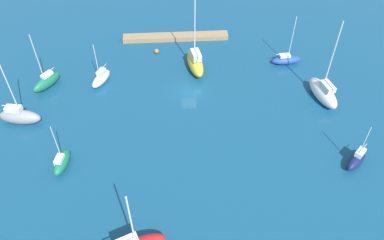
% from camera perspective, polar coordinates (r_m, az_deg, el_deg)
% --- Properties ---
extents(water, '(160.00, 160.00, 0.00)m').
position_cam_1_polar(water, '(63.21, -0.47, 4.22)').
color(water, navy).
rests_on(water, ground).
extents(pier_dock, '(20.45, 2.25, 0.88)m').
position_cam_1_polar(pier_dock, '(76.21, -2.46, 12.33)').
color(pier_dock, '#997A56').
rests_on(pier_dock, ground).
extents(sailboat_white_off_beacon, '(3.96, 7.70, 13.94)m').
position_cam_1_polar(sailboat_white_off_beacon, '(64.28, 19.07, 3.95)').
color(sailboat_white_off_beacon, white).
rests_on(sailboat_white_off_beacon, water).
extents(sailboat_green_west_end, '(4.56, 5.43, 10.20)m').
position_cam_1_polar(sailboat_green_west_end, '(67.99, -20.93, 5.40)').
color(sailboat_green_west_end, '#19724C').
rests_on(sailboat_green_west_end, water).
extents(sailboat_blue_far_south, '(5.36, 2.26, 9.30)m').
position_cam_1_polar(sailboat_blue_far_south, '(71.10, 13.93, 8.78)').
color(sailboat_blue_far_south, '#2347B2').
rests_on(sailboat_blue_far_south, water).
extents(sailboat_yellow_outer_mooring, '(3.54, 7.78, 13.36)m').
position_cam_1_polar(sailboat_yellow_outer_mooring, '(66.99, 0.48, 8.66)').
color(sailboat_yellow_outer_mooring, yellow).
rests_on(sailboat_yellow_outer_mooring, water).
extents(sailboat_gray_mid_basin, '(6.67, 3.11, 12.19)m').
position_cam_1_polar(sailboat_gray_mid_basin, '(62.55, -24.43, 0.53)').
color(sailboat_gray_mid_basin, gray).
rests_on(sailboat_gray_mid_basin, water).
extents(sailboat_navy_lone_north, '(4.32, 4.17, 7.34)m').
position_cam_1_polar(sailboat_navy_lone_north, '(56.19, 23.46, -5.44)').
color(sailboat_navy_lone_north, '#141E4C').
rests_on(sailboat_navy_lone_north, water).
extents(sailboat_white_center_basin, '(3.60, 5.07, 7.69)m').
position_cam_1_polar(sailboat_white_center_basin, '(66.36, -13.46, 6.13)').
color(sailboat_white_center_basin, white).
rests_on(sailboat_white_center_basin, water).
extents(sailboat_green_far_north, '(2.40, 4.75, 7.33)m').
position_cam_1_polar(sailboat_green_far_north, '(54.37, -18.92, -5.93)').
color(sailboat_green_far_north, '#19724C').
rests_on(sailboat_green_far_north, water).
extents(mooring_buoy_orange, '(0.82, 0.82, 0.82)m').
position_cam_1_polar(mooring_buoy_orange, '(72.38, -5.33, 10.25)').
color(mooring_buoy_orange, orange).
rests_on(mooring_buoy_orange, water).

